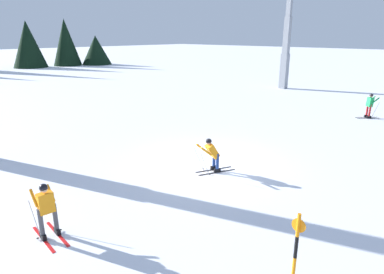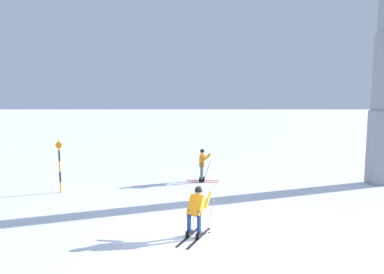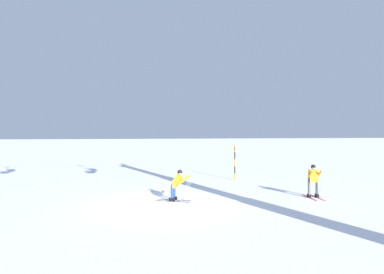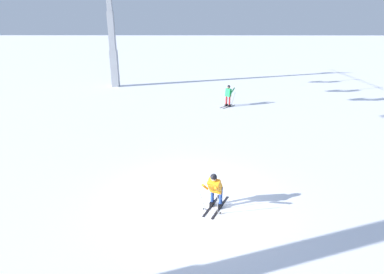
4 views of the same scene
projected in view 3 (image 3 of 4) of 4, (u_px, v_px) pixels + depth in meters
The scene contains 4 objects.
ground_plane at pixel (163, 205), 14.99m from camera, with size 260.00×260.00×0.00m, color white.
skier_carving_main at pixel (177, 183), 15.89m from camera, with size 1.75×1.20×1.62m.
trail_marker_pole at pixel (235, 161), 22.59m from camera, with size 0.07×0.28×2.37m.
skier_distant_downhill at pixel (313, 179), 16.70m from camera, with size 0.72×1.68×1.67m.
Camera 3 is at (1.34, 14.93, 3.29)m, focal length 31.65 mm.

